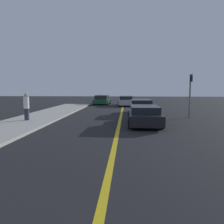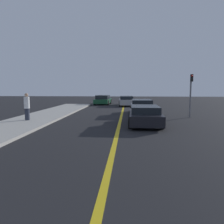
% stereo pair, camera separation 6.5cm
% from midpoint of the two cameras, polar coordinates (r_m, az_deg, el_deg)
% --- Properties ---
extents(road_center_line, '(0.20, 60.00, 0.01)m').
position_cam_midpoint_polar(road_center_line, '(16.23, 2.40, -1.81)').
color(road_center_line, gold).
rests_on(road_center_line, ground_plane).
extents(sidewalk_left, '(3.43, 30.73, 0.15)m').
position_cam_midpoint_polar(sidewalk_left, '(15.13, -21.77, -2.59)').
color(sidewalk_left, '#ADA89E').
rests_on(sidewalk_left, ground_plane).
extents(car_near_right_lane, '(2.06, 4.71, 1.19)m').
position_cam_midpoint_polar(car_near_right_lane, '(13.85, 8.66, -0.81)').
color(car_near_right_lane, black).
rests_on(car_near_right_lane, ground_plane).
extents(car_ahead_center, '(2.02, 4.60, 1.29)m').
position_cam_midpoint_polar(car_ahead_center, '(19.26, 7.85, 1.29)').
color(car_ahead_center, '#4C5156').
rests_on(car_ahead_center, ground_plane).
extents(car_far_distant, '(2.04, 4.40, 1.24)m').
position_cam_midpoint_polar(car_far_distant, '(28.27, 3.89, 2.93)').
color(car_far_distant, '#9E9EA3').
rests_on(car_far_distant, ground_plane).
extents(car_parked_left_lot, '(2.20, 4.57, 1.27)m').
position_cam_midpoint_polar(car_parked_left_lot, '(30.49, -2.31, 3.19)').
color(car_parked_left_lot, '#144728').
rests_on(car_parked_left_lot, ground_plane).
extents(pedestrian_mid_group, '(0.36, 0.36, 1.80)m').
position_cam_midpoint_polar(pedestrian_mid_group, '(15.65, -21.23, 1.32)').
color(pedestrian_mid_group, '#282D3D').
rests_on(pedestrian_mid_group, sidewalk_left).
extents(traffic_light, '(0.18, 0.40, 3.32)m').
position_cam_midpoint_polar(traffic_light, '(17.87, 19.99, 5.26)').
color(traffic_light, slate).
rests_on(traffic_light, ground_plane).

